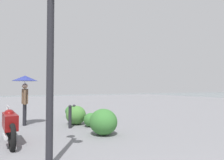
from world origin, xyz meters
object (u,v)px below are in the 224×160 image
bollard_near (70,116)px  bollard_mid (74,114)px  pedestrian (25,86)px  lamppost (50,33)px  motorcycle (10,125)px

bollard_near → bollard_mid: bollard_near is taller
bollard_near → pedestrian: bearing=45.3°
lamppost → pedestrian: size_ratio=1.93×
motorcycle → pedestrian: pedestrian is taller
lamppost → pedestrian: 5.13m
lamppost → bollard_near: lamppost is taller
lamppost → motorcycle: bearing=15.9°
pedestrian → bollard_mid: (-0.83, -1.83, -1.17)m
pedestrian → bollard_mid: bearing=-114.3°
lamppost → motorcycle: (2.27, 0.65, -2.11)m
motorcycle → bollard_near: bearing=-58.2°
motorcycle → pedestrian: (2.75, -0.61, 1.10)m
bollard_mid → bollard_near: bearing=151.0°
pedestrian → motorcycle: bearing=167.6°
pedestrian → bollard_mid: size_ratio=2.43×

